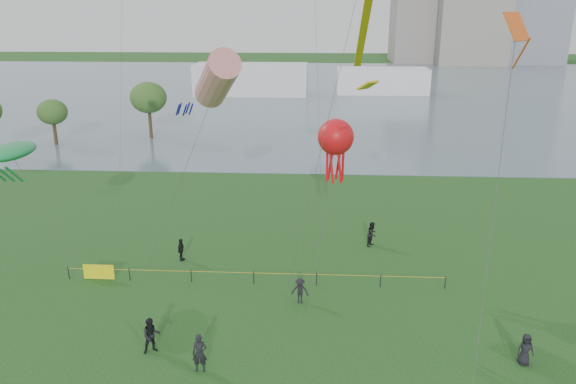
{
  "coord_description": "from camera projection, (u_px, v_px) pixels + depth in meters",
  "views": [
    {
      "loc": [
        1.46,
        -16.37,
        16.78
      ],
      "look_at": [
        0.0,
        10.0,
        8.0
      ],
      "focal_mm": 35.0,
      "sensor_mm": 36.0,
      "label": 1
    }
  ],
  "objects": [
    {
      "name": "lake",
      "position": [
        312.0,
        91.0,
        115.62
      ],
      "size": [
        400.0,
        120.0,
        0.08
      ],
      "primitive_type": "cube",
      "color": "slate",
      "rests_on": "ground_plane"
    },
    {
      "name": "building_low",
      "position": [
        419.0,
        15.0,
        173.96
      ],
      "size": [
        16.0,
        18.0,
        28.0
      ],
      "primitive_type": "cube",
      "color": "gray",
      "rests_on": "ground_plane"
    },
    {
      "name": "pavilion_left",
      "position": [
        251.0,
        79.0,
        110.58
      ],
      "size": [
        22.0,
        8.0,
        6.0
      ],
      "primitive_type": "cube",
      "color": "silver",
      "rests_on": "ground_plane"
    },
    {
      "name": "pavilion_right",
      "position": [
        382.0,
        81.0,
        112.21
      ],
      "size": [
        18.0,
        7.0,
        5.0
      ],
      "primitive_type": "cube",
      "color": "white",
      "rests_on": "ground_plane"
    },
    {
      "name": "fence",
      "position": [
        158.0,
        273.0,
        35.81
      ],
      "size": [
        24.07,
        0.07,
        1.05
      ],
      "color": "black",
      "rests_on": "ground_plane"
    },
    {
      "name": "spectator_a",
      "position": [
        151.0,
        335.0,
        28.33
      ],
      "size": [
        1.15,
        1.05,
        1.91
      ],
      "primitive_type": "imported",
      "rotation": [
        0.0,
        0.0,
        0.44
      ],
      "color": "black",
      "rests_on": "ground_plane"
    },
    {
      "name": "spectator_b",
      "position": [
        300.0,
        291.0,
        33.13
      ],
      "size": [
        1.1,
        0.74,
        1.59
      ],
      "primitive_type": "imported",
      "rotation": [
        0.0,
        0.0,
        -0.15
      ],
      "color": "black",
      "rests_on": "ground_plane"
    },
    {
      "name": "spectator_c",
      "position": [
        181.0,
        250.0,
        38.69
      ],
      "size": [
        0.53,
        0.98,
        1.59
      ],
      "primitive_type": "imported",
      "rotation": [
        0.0,
        0.0,
        1.42
      ],
      "color": "black",
      "rests_on": "ground_plane"
    },
    {
      "name": "spectator_d",
      "position": [
        525.0,
        349.0,
        27.4
      ],
      "size": [
        0.85,
        0.59,
        1.66
      ],
      "primitive_type": "imported",
      "rotation": [
        0.0,
        0.0,
        0.09
      ],
      "color": "black",
      "rests_on": "ground_plane"
    },
    {
      "name": "spectator_f",
      "position": [
        200.0,
        353.0,
        26.85
      ],
      "size": [
        0.74,
        0.52,
        1.96
      ],
      "primitive_type": "imported",
      "rotation": [
        0.0,
        0.0,
        0.07
      ],
      "color": "black",
      "rests_on": "ground_plane"
    },
    {
      "name": "spectator_g",
      "position": [
        372.0,
        234.0,
        41.04
      ],
      "size": [
        1.06,
        1.12,
        1.83
      ],
      "primitive_type": "imported",
      "rotation": [
        0.0,
        0.0,
        1.02
      ],
      "color": "black",
      "rests_on": "ground_plane"
    },
    {
      "name": "kite_windsock",
      "position": [
        217.0,
        79.0,
        33.55
      ],
      "size": [
        7.03,
        5.24,
        14.58
      ],
      "rotation": [
        0.0,
        0.0,
        -0.41
      ],
      "color": "#3F3F42"
    },
    {
      "name": "kite_creature",
      "position": [
        11.0,
        152.0,
        35.24
      ],
      "size": [
        5.71,
        4.7,
        8.52
      ],
      "rotation": [
        0.0,
        0.0,
        0.39
      ],
      "color": "#3F3F42"
    },
    {
      "name": "kite_octopus",
      "position": [
        336.0,
        138.0,
        35.06
      ],
      "size": [
        2.7,
        7.29,
        10.14
      ],
      "rotation": [
        0.0,
        0.0,
        -0.08
      ],
      "color": "#3F3F42"
    },
    {
      "name": "kite_delta",
      "position": [
        514.0,
        52.0,
        22.34
      ],
      "size": [
        4.18,
        11.27,
        16.56
      ],
      "rotation": [
        0.0,
        0.0,
        -0.15
      ],
      "color": "#3F3F42"
    }
  ]
}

